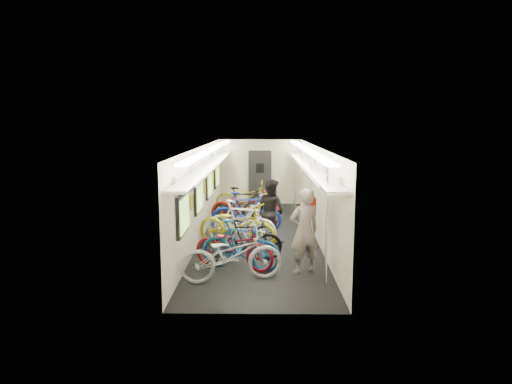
{
  "coord_description": "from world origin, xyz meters",
  "views": [
    {
      "loc": [
        0.08,
        -11.86,
        3.0
      ],
      "look_at": [
        -0.08,
        0.33,
        1.15
      ],
      "focal_mm": 32.0,
      "sensor_mm": 36.0,
      "label": 1
    }
  ],
  "objects_px": {
    "bicycle_1": "(241,245)",
    "passenger_near": "(304,231)",
    "bicycle_0": "(232,255)",
    "passenger_mid": "(271,211)",
    "backpack": "(309,207)"
  },
  "relations": [
    {
      "from": "bicycle_1",
      "to": "passenger_near",
      "type": "height_order",
      "value": "passenger_near"
    },
    {
      "from": "bicycle_0",
      "to": "passenger_mid",
      "type": "xyz_separation_m",
      "value": [
        0.8,
        2.88,
        0.3
      ]
    },
    {
      "from": "bicycle_0",
      "to": "bicycle_1",
      "type": "height_order",
      "value": "bicycle_1"
    },
    {
      "from": "passenger_mid",
      "to": "backpack",
      "type": "bearing_deg",
      "value": 153.24
    },
    {
      "from": "bicycle_1",
      "to": "passenger_near",
      "type": "distance_m",
      "value": 1.34
    },
    {
      "from": "bicycle_1",
      "to": "passenger_near",
      "type": "xyz_separation_m",
      "value": [
        1.28,
        -0.15,
        0.34
      ]
    },
    {
      "from": "bicycle_0",
      "to": "passenger_mid",
      "type": "distance_m",
      "value": 3.01
    },
    {
      "from": "bicycle_1",
      "to": "passenger_mid",
      "type": "distance_m",
      "value": 2.32
    },
    {
      "from": "passenger_mid",
      "to": "backpack",
      "type": "height_order",
      "value": "passenger_mid"
    },
    {
      "from": "passenger_mid",
      "to": "backpack",
      "type": "relative_size",
      "value": 4.28
    },
    {
      "from": "bicycle_1",
      "to": "passenger_near",
      "type": "relative_size",
      "value": 1.0
    },
    {
      "from": "passenger_mid",
      "to": "bicycle_1",
      "type": "bearing_deg",
      "value": 115.47
    },
    {
      "from": "passenger_mid",
      "to": "passenger_near",
      "type": "bearing_deg",
      "value": 146.96
    },
    {
      "from": "passenger_near",
      "to": "backpack",
      "type": "bearing_deg",
      "value": -129.52
    },
    {
      "from": "bicycle_1",
      "to": "passenger_mid",
      "type": "bearing_deg",
      "value": 1.93
    }
  ]
}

